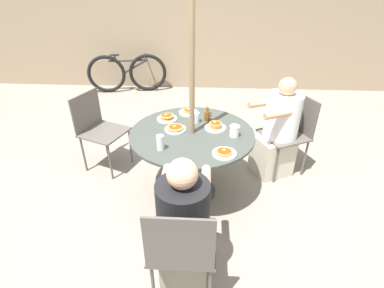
# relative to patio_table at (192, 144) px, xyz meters

# --- Properties ---
(ground_plane) EXTENTS (12.00, 12.00, 0.00)m
(ground_plane) POSITION_rel_patio_table_xyz_m (0.00, 0.00, -0.60)
(ground_plane) COLOR gray
(back_fence) EXTENTS (10.00, 0.06, 1.68)m
(back_fence) POSITION_rel_patio_table_xyz_m (0.00, 3.29, 0.23)
(back_fence) COLOR gray
(back_fence) RESTS_ON ground
(patio_table) EXTENTS (1.23, 1.23, 0.73)m
(patio_table) POSITION_rel_patio_table_xyz_m (0.00, 0.00, 0.00)
(patio_table) COLOR #383D38
(patio_table) RESTS_ON ground
(umbrella_pole) EXTENTS (0.05, 0.05, 2.25)m
(umbrella_pole) POSITION_rel_patio_table_xyz_m (0.00, 0.00, 0.52)
(umbrella_pole) COLOR #846B4C
(umbrella_pole) RESTS_ON ground
(patio_chair_north) EXTENTS (0.61, 0.61, 0.91)m
(patio_chair_north) POSITION_rel_patio_table_xyz_m (1.10, 0.51, -0.07)
(patio_chair_north) COLOR #514C47
(patio_chair_north) RESTS_ON ground
(diner_north) EXTENTS (0.59, 0.54, 1.16)m
(diner_north) POSITION_rel_patio_table_xyz_m (0.94, 0.43, -0.08)
(diner_north) COLOR beige
(diner_north) RESTS_ON ground
(patio_chair_east) EXTENTS (0.60, 0.60, 0.91)m
(patio_chair_east) POSITION_rel_patio_table_xyz_m (-1.12, 0.45, -0.07)
(patio_chair_east) COLOR #514C47
(patio_chair_east) RESTS_ON ground
(patio_chair_south) EXTENTS (0.46, 0.46, 0.91)m
(patio_chair_south) POSITION_rel_patio_table_xyz_m (0.00, -1.21, -0.07)
(patio_chair_south) COLOR #514C47
(patio_chair_south) RESTS_ON ground
(diner_south) EXTENTS (0.37, 0.55, 1.12)m
(diner_south) POSITION_rel_patio_table_xyz_m (0.00, -1.03, -0.10)
(diner_south) COLOR gray
(diner_south) RESTS_ON ground
(pancake_plate_a) EXTENTS (0.21, 0.21, 0.05)m
(pancake_plate_a) POSITION_rel_patio_table_xyz_m (-0.06, 0.44, 0.14)
(pancake_plate_a) COLOR white
(pancake_plate_a) RESTS_ON patio_table
(pancake_plate_b) EXTENTS (0.21, 0.21, 0.06)m
(pancake_plate_b) POSITION_rel_patio_table_xyz_m (-0.28, 0.27, 0.15)
(pancake_plate_b) COLOR white
(pancake_plate_b) RESTS_ON patio_table
(pancake_plate_c) EXTENTS (0.21, 0.21, 0.05)m
(pancake_plate_c) POSITION_rel_patio_table_xyz_m (-0.17, 0.04, 0.15)
(pancake_plate_c) COLOR white
(pancake_plate_c) RESTS_ON patio_table
(pancake_plate_d) EXTENTS (0.21, 0.21, 0.08)m
(pancake_plate_d) POSITION_rel_patio_table_xyz_m (0.23, 0.10, 0.15)
(pancake_plate_d) COLOR white
(pancake_plate_d) RESTS_ON patio_table
(pancake_plate_e) EXTENTS (0.21, 0.21, 0.05)m
(pancake_plate_e) POSITION_rel_patio_table_xyz_m (0.30, -0.38, 0.14)
(pancake_plate_e) COLOR white
(pancake_plate_e) RESTS_ON patio_table
(syrup_bottle) EXTENTS (0.08, 0.06, 0.15)m
(syrup_bottle) POSITION_rel_patio_table_xyz_m (0.14, 0.27, 0.19)
(syrup_bottle) COLOR brown
(syrup_bottle) RESTS_ON patio_table
(coffee_cup) EXTENTS (0.09, 0.09, 0.11)m
(coffee_cup) POSITION_rel_patio_table_xyz_m (0.41, -0.05, 0.18)
(coffee_cup) COLOR white
(coffee_cup) RESTS_ON patio_table
(drinking_glass_a) EXTENTS (0.07, 0.07, 0.14)m
(drinking_glass_a) POSITION_rel_patio_table_xyz_m (-0.26, -0.33, 0.20)
(drinking_glass_a) COLOR silver
(drinking_glass_a) RESTS_ON patio_table
(drinking_glass_b) EXTENTS (0.07, 0.07, 0.11)m
(drinking_glass_b) POSITION_rel_patio_table_xyz_m (0.03, 0.23, 0.18)
(drinking_glass_b) COLOR silver
(drinking_glass_b) RESTS_ON patio_table
(bicycle) EXTENTS (1.49, 0.44, 0.74)m
(bicycle) POSITION_rel_patio_table_xyz_m (-1.41, 2.97, -0.24)
(bicycle) COLOR black
(bicycle) RESTS_ON ground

